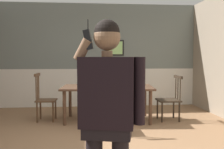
{
  "coord_description": "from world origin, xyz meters",
  "views": [
    {
      "loc": [
        -0.2,
        -4.0,
        1.38
      ],
      "look_at": [
        0.12,
        -0.8,
        1.16
      ],
      "focal_mm": 42.83,
      "sensor_mm": 36.0,
      "label": 1
    }
  ],
  "objects_px": {
    "chair_by_doorway": "(170,99)",
    "chair_opposite_corner": "(108,107)",
    "chair_near_window": "(45,99)",
    "dining_table": "(108,90)",
    "person_figure": "(108,107)",
    "chair_at_table_head": "(108,93)"
  },
  "relations": [
    {
      "from": "dining_table",
      "to": "chair_by_doorway",
      "type": "height_order",
      "value": "chair_by_doorway"
    },
    {
      "from": "chair_opposite_corner",
      "to": "person_figure",
      "type": "height_order",
      "value": "person_figure"
    },
    {
      "from": "chair_near_window",
      "to": "chair_by_doorway",
      "type": "relative_size",
      "value": 1.05
    },
    {
      "from": "chair_near_window",
      "to": "chair_at_table_head",
      "type": "height_order",
      "value": "chair_near_window"
    },
    {
      "from": "dining_table",
      "to": "chair_near_window",
      "type": "relative_size",
      "value": 1.96
    },
    {
      "from": "chair_by_doorway",
      "to": "dining_table",
      "type": "bearing_deg",
      "value": 85.39
    },
    {
      "from": "dining_table",
      "to": "chair_opposite_corner",
      "type": "distance_m",
      "value": 0.91
    },
    {
      "from": "chair_at_table_head",
      "to": "person_figure",
      "type": "relative_size",
      "value": 0.56
    },
    {
      "from": "chair_by_doorway",
      "to": "chair_opposite_corner",
      "type": "distance_m",
      "value": 1.62
    },
    {
      "from": "chair_by_doorway",
      "to": "chair_near_window",
      "type": "bearing_deg",
      "value": 85.35
    },
    {
      "from": "chair_at_table_head",
      "to": "person_figure",
      "type": "distance_m",
      "value": 4.46
    },
    {
      "from": "chair_near_window",
      "to": "chair_at_table_head",
      "type": "distance_m",
      "value": 1.62
    },
    {
      "from": "dining_table",
      "to": "chair_opposite_corner",
      "type": "height_order",
      "value": "chair_opposite_corner"
    },
    {
      "from": "chair_by_doorway",
      "to": "chair_opposite_corner",
      "type": "relative_size",
      "value": 1.01
    },
    {
      "from": "chair_opposite_corner",
      "to": "person_figure",
      "type": "xyz_separation_m",
      "value": [
        -0.21,
        -2.65,
        0.51
      ]
    },
    {
      "from": "chair_by_doorway",
      "to": "chair_opposite_corner",
      "type": "xyz_separation_m",
      "value": [
        -1.42,
        -0.78,
        -0.01
      ]
    },
    {
      "from": "chair_by_doorway",
      "to": "person_figure",
      "type": "height_order",
      "value": "person_figure"
    },
    {
      "from": "dining_table",
      "to": "chair_at_table_head",
      "type": "relative_size",
      "value": 2.13
    },
    {
      "from": "chair_near_window",
      "to": "chair_opposite_corner",
      "type": "height_order",
      "value": "chair_near_window"
    },
    {
      "from": "dining_table",
      "to": "person_figure",
      "type": "relative_size",
      "value": 1.19
    },
    {
      "from": "chair_near_window",
      "to": "chair_by_doorway",
      "type": "height_order",
      "value": "chair_near_window"
    },
    {
      "from": "dining_table",
      "to": "chair_at_table_head",
      "type": "distance_m",
      "value": 0.91
    }
  ]
}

